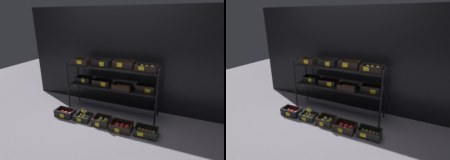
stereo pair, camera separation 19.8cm
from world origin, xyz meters
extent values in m
plane|color=slate|center=(0.00, 0.00, 0.00)|extent=(10.00, 10.00, 0.00)
cube|color=black|center=(0.00, 0.39, 1.01)|extent=(4.16, 0.12, 2.02)
cylinder|color=black|center=(-0.88, -0.19, 0.52)|extent=(0.03, 0.03, 1.03)
cylinder|color=black|center=(0.88, -0.19, 0.52)|extent=(0.03, 0.03, 1.03)
cylinder|color=black|center=(-0.88, 0.19, 0.52)|extent=(0.03, 0.03, 1.03)
cylinder|color=black|center=(0.88, 0.19, 0.52)|extent=(0.03, 0.03, 1.03)
cube|color=black|center=(0.00, 0.00, 0.53)|extent=(1.73, 0.35, 0.02)
cube|color=black|center=(0.00, 0.00, 0.92)|extent=(1.73, 0.35, 0.02)
cube|color=black|center=(-0.64, 0.03, 0.55)|extent=(0.33, 0.21, 0.01)
cube|color=black|center=(-0.64, -0.06, 0.60)|extent=(0.33, 0.02, 0.10)
cube|color=black|center=(-0.64, 0.13, 0.60)|extent=(0.33, 0.02, 0.10)
cube|color=black|center=(-0.79, 0.03, 0.60)|extent=(0.02, 0.18, 0.10)
cube|color=black|center=(-0.48, 0.03, 0.60)|extent=(0.02, 0.18, 0.10)
sphere|color=#85C535|center=(-0.69, 0.01, 0.59)|extent=(0.07, 0.07, 0.07)
sphere|color=#86C733|center=(-0.58, 0.01, 0.59)|extent=(0.07, 0.07, 0.07)
sphere|color=#8EC436|center=(-0.69, 0.06, 0.59)|extent=(0.07, 0.07, 0.07)
sphere|color=#83B543|center=(-0.58, 0.06, 0.59)|extent=(0.07, 0.07, 0.07)
cube|color=yellow|center=(-0.60, -0.07, 0.61)|extent=(0.07, 0.01, 0.07)
cube|color=black|center=(-0.22, 0.03, 0.55)|extent=(0.36, 0.22, 0.01)
cube|color=black|center=(-0.22, -0.08, 0.60)|extent=(0.36, 0.02, 0.09)
cube|color=black|center=(-0.22, 0.13, 0.60)|extent=(0.36, 0.02, 0.09)
cube|color=black|center=(-0.39, 0.03, 0.60)|extent=(0.02, 0.19, 0.09)
cube|color=black|center=(-0.05, 0.03, 0.60)|extent=(0.02, 0.19, 0.09)
sphere|color=#581D58|center=(-0.33, -0.01, 0.58)|extent=(0.05, 0.05, 0.05)
sphere|color=#632F4B|center=(-0.27, -0.01, 0.58)|extent=(0.05, 0.05, 0.05)
sphere|color=#6D2552|center=(-0.22, -0.01, 0.58)|extent=(0.05, 0.05, 0.05)
sphere|color=#5D2647|center=(-0.16, -0.01, 0.58)|extent=(0.05, 0.05, 0.05)
sphere|color=#691E52|center=(-0.11, -0.01, 0.58)|extent=(0.05, 0.05, 0.05)
sphere|color=#5B2354|center=(-0.33, 0.06, 0.58)|extent=(0.05, 0.05, 0.05)
sphere|color=#5C1F4C|center=(-0.27, 0.06, 0.58)|extent=(0.05, 0.05, 0.05)
sphere|color=#561A5C|center=(-0.22, 0.06, 0.58)|extent=(0.05, 0.05, 0.05)
sphere|color=#691A55|center=(-0.16, 0.06, 0.58)|extent=(0.05, 0.05, 0.05)
sphere|color=#5A2F5D|center=(-0.11, 0.06, 0.58)|extent=(0.05, 0.05, 0.05)
cube|color=yellow|center=(-0.15, -0.09, 0.60)|extent=(0.09, 0.01, 0.08)
cube|color=black|center=(0.22, -0.04, 0.55)|extent=(0.35, 0.23, 0.01)
cube|color=black|center=(0.22, -0.14, 0.60)|extent=(0.35, 0.02, 0.09)
cube|color=black|center=(0.22, 0.07, 0.60)|extent=(0.35, 0.02, 0.09)
cube|color=black|center=(0.05, -0.04, 0.60)|extent=(0.02, 0.20, 0.09)
cube|color=black|center=(0.39, -0.04, 0.60)|extent=(0.02, 0.20, 0.09)
sphere|color=orange|center=(0.12, -0.08, 0.59)|extent=(0.06, 0.06, 0.06)
sphere|color=orange|center=(0.18, -0.08, 0.59)|extent=(0.06, 0.06, 0.06)
sphere|color=orange|center=(0.25, -0.07, 0.59)|extent=(0.06, 0.06, 0.06)
sphere|color=orange|center=(0.32, -0.07, 0.59)|extent=(0.06, 0.06, 0.06)
sphere|color=orange|center=(0.13, 0.00, 0.59)|extent=(0.06, 0.06, 0.06)
sphere|color=orange|center=(0.19, -0.01, 0.59)|extent=(0.06, 0.06, 0.06)
sphere|color=orange|center=(0.25, 0.00, 0.59)|extent=(0.06, 0.06, 0.06)
sphere|color=orange|center=(0.32, 0.00, 0.59)|extent=(0.06, 0.06, 0.06)
cube|color=black|center=(0.64, 0.06, 0.55)|extent=(0.33, 0.23, 0.01)
cube|color=black|center=(0.64, -0.05, 0.61)|extent=(0.33, 0.02, 0.10)
cube|color=black|center=(0.64, 0.16, 0.61)|extent=(0.33, 0.02, 0.10)
cube|color=black|center=(0.48, 0.06, 0.61)|extent=(0.02, 0.20, 0.10)
cube|color=black|center=(0.80, 0.06, 0.61)|extent=(0.02, 0.20, 0.10)
ellipsoid|color=brown|center=(0.55, 0.02, 0.59)|extent=(0.05, 0.05, 0.07)
ellipsoid|color=brown|center=(0.61, 0.02, 0.59)|extent=(0.05, 0.05, 0.07)
ellipsoid|color=brown|center=(0.68, 0.02, 0.59)|extent=(0.05, 0.05, 0.07)
ellipsoid|color=brown|center=(0.73, 0.02, 0.59)|extent=(0.05, 0.05, 0.07)
ellipsoid|color=brown|center=(0.55, 0.09, 0.59)|extent=(0.05, 0.05, 0.07)
ellipsoid|color=brown|center=(0.61, 0.09, 0.59)|extent=(0.05, 0.05, 0.07)
ellipsoid|color=brown|center=(0.67, 0.09, 0.59)|extent=(0.05, 0.05, 0.07)
ellipsoid|color=brown|center=(0.73, 0.09, 0.59)|extent=(0.05, 0.05, 0.07)
cube|color=yellow|center=(0.70, -0.06, 0.59)|extent=(0.10, 0.01, 0.07)
cube|color=black|center=(-0.63, -0.03, 0.94)|extent=(0.32, 0.24, 0.01)
cube|color=black|center=(-0.63, -0.14, 1.00)|extent=(0.32, 0.02, 0.11)
cube|color=black|center=(-0.63, 0.08, 1.00)|extent=(0.32, 0.02, 0.11)
cube|color=black|center=(-0.79, -0.03, 1.00)|extent=(0.02, 0.21, 0.11)
cube|color=black|center=(-0.48, -0.03, 1.00)|extent=(0.02, 0.21, 0.11)
sphere|color=#E4B259|center=(-0.68, -0.06, 0.98)|extent=(0.07, 0.07, 0.07)
sphere|color=#DDB051|center=(-0.58, -0.06, 0.98)|extent=(0.07, 0.07, 0.07)
sphere|color=gold|center=(-0.69, 0.00, 0.98)|extent=(0.07, 0.07, 0.07)
sphere|color=#CFB254|center=(-0.58, 0.01, 0.98)|extent=(0.07, 0.07, 0.07)
cube|color=yellow|center=(-0.61, -0.15, 1.01)|extent=(0.10, 0.01, 0.07)
cube|color=black|center=(-0.22, 0.03, 0.94)|extent=(0.34, 0.24, 0.01)
cube|color=black|center=(-0.22, -0.08, 1.00)|extent=(0.34, 0.02, 0.12)
cube|color=black|center=(-0.22, 0.14, 1.00)|extent=(0.34, 0.02, 0.12)
cube|color=black|center=(-0.38, 0.03, 1.00)|extent=(0.02, 0.21, 0.12)
cube|color=black|center=(-0.05, 0.03, 1.00)|extent=(0.02, 0.21, 0.12)
ellipsoid|color=yellow|center=(-0.30, -0.01, 0.98)|extent=(0.06, 0.06, 0.08)
ellipsoid|color=yellow|center=(-0.22, -0.01, 0.98)|extent=(0.06, 0.06, 0.08)
ellipsoid|color=yellow|center=(-0.13, -0.01, 0.98)|extent=(0.06, 0.06, 0.08)
ellipsoid|color=yellow|center=(-0.30, 0.07, 0.98)|extent=(0.06, 0.06, 0.08)
ellipsoid|color=yellow|center=(-0.21, 0.07, 0.98)|extent=(0.06, 0.06, 0.08)
ellipsoid|color=yellow|center=(-0.13, 0.07, 0.98)|extent=(0.06, 0.06, 0.08)
cube|color=yellow|center=(-0.17, -0.09, 1.00)|extent=(0.09, 0.01, 0.08)
cube|color=black|center=(0.22, 0.03, 0.94)|extent=(0.37, 0.22, 0.01)
cube|color=black|center=(0.22, -0.07, 1.01)|extent=(0.37, 0.02, 0.12)
cube|color=black|center=(0.22, 0.13, 1.01)|extent=(0.37, 0.02, 0.12)
cube|color=black|center=(0.04, 0.03, 1.01)|extent=(0.02, 0.18, 0.12)
cube|color=black|center=(0.40, 0.03, 1.01)|extent=(0.02, 0.18, 0.12)
sphere|color=orange|center=(0.13, 0.00, 0.98)|extent=(0.07, 0.07, 0.07)
sphere|color=orange|center=(0.22, 0.00, 0.98)|extent=(0.07, 0.07, 0.07)
sphere|color=orange|center=(0.31, 0.01, 0.98)|extent=(0.07, 0.07, 0.07)
sphere|color=orange|center=(0.13, 0.06, 0.98)|extent=(0.07, 0.07, 0.07)
sphere|color=orange|center=(0.22, 0.05, 0.98)|extent=(0.07, 0.07, 0.07)
sphere|color=orange|center=(0.31, 0.06, 0.98)|extent=(0.07, 0.07, 0.07)
cube|color=yellow|center=(0.18, -0.08, 1.01)|extent=(0.10, 0.01, 0.08)
cube|color=black|center=(0.65, -0.02, 0.94)|extent=(0.37, 0.22, 0.01)
cube|color=black|center=(0.65, -0.12, 1.00)|extent=(0.37, 0.02, 0.11)
cube|color=black|center=(0.65, 0.08, 1.00)|extent=(0.37, 0.02, 0.11)
cube|color=black|center=(0.47, -0.02, 1.00)|extent=(0.02, 0.19, 0.11)
cube|color=black|center=(0.82, -0.02, 1.00)|extent=(0.02, 0.19, 0.11)
ellipsoid|color=#AAB850|center=(0.56, -0.05, 0.99)|extent=(0.07, 0.07, 0.09)
ellipsoid|color=#B7C04A|center=(0.64, -0.04, 0.99)|extent=(0.07, 0.07, 0.09)
ellipsoid|color=#BCB54B|center=(0.73, -0.05, 0.99)|extent=(0.07, 0.07, 0.09)
ellipsoid|color=tan|center=(0.56, 0.01, 0.99)|extent=(0.07, 0.07, 0.09)
ellipsoid|color=#AAC25E|center=(0.64, 0.01, 0.99)|extent=(0.07, 0.07, 0.09)
ellipsoid|color=#B9C360|center=(0.74, 0.01, 0.99)|extent=(0.07, 0.07, 0.09)
cube|color=yellow|center=(0.58, -0.13, 1.01)|extent=(0.10, 0.01, 0.07)
cylinder|color=brown|center=(-0.92, 0.09, 0.49)|extent=(0.02, 0.02, 0.02)
ellipsoid|color=yellow|center=(-0.94, 0.10, 0.42)|extent=(0.08, 0.03, 0.12)
ellipsoid|color=yellow|center=(-0.93, 0.09, 0.42)|extent=(0.05, 0.03, 0.12)
ellipsoid|color=yellow|center=(-0.91, 0.09, 0.42)|extent=(0.05, 0.03, 0.12)
ellipsoid|color=yellow|center=(-0.90, 0.09, 0.42)|extent=(0.09, 0.03, 0.11)
cube|color=black|center=(-0.77, -0.50, 0.01)|extent=(0.37, 0.22, 0.01)
cube|color=black|center=(-0.77, -0.60, 0.08)|extent=(0.37, 0.02, 0.13)
cube|color=black|center=(-0.77, -0.40, 0.08)|extent=(0.37, 0.02, 0.13)
cube|color=black|center=(-0.95, -0.50, 0.08)|extent=(0.02, 0.19, 0.13)
cube|color=black|center=(-0.60, -0.50, 0.08)|extent=(0.02, 0.19, 0.13)
sphere|color=red|center=(-0.86, -0.53, 0.05)|extent=(0.07, 0.07, 0.07)
sphere|color=red|center=(-0.77, -0.52, 0.05)|extent=(0.07, 0.07, 0.07)
sphere|color=red|center=(-0.68, -0.53, 0.05)|extent=(0.07, 0.07, 0.07)
sphere|color=red|center=(-0.87, -0.47, 0.05)|extent=(0.07, 0.07, 0.07)
sphere|color=red|center=(-0.77, -0.47, 0.05)|extent=(0.07, 0.07, 0.07)
sphere|color=red|center=(-0.68, -0.47, 0.05)|extent=(0.07, 0.07, 0.07)
cube|color=yellow|center=(-0.77, -0.61, 0.06)|extent=(0.09, 0.01, 0.07)
cube|color=black|center=(-0.38, -0.47, 0.01)|extent=(0.30, 0.24, 0.01)
cube|color=black|center=(-0.38, -0.59, 0.06)|extent=(0.30, 0.02, 0.10)
cube|color=black|center=(-0.38, -0.36, 0.06)|extent=(0.30, 0.02, 0.10)
cube|color=black|center=(-0.52, -0.47, 0.06)|extent=(0.02, 0.21, 0.10)
cube|color=black|center=(-0.24, -0.47, 0.06)|extent=(0.02, 0.21, 0.10)
ellipsoid|color=brown|center=(-0.45, -0.51, 0.05)|extent=(0.05, 0.05, 0.07)
ellipsoid|color=brown|center=(-0.38, -0.51, 0.05)|extent=(0.05, 0.05, 0.07)
ellipsoid|color=brown|center=(-0.31, -0.51, 0.05)|extent=(0.05, 0.05, 0.07)
ellipsoid|color=brown|center=(-0.45, -0.44, 0.05)|extent=(0.05, 0.05, 0.07)
ellipsoid|color=brown|center=(-0.38, -0.43, 0.05)|extent=(0.05, 0.05, 0.07)
ellipsoid|color=brown|center=(-0.31, -0.43, 0.05)|extent=(0.05, 0.05, 0.07)
cube|color=yellow|center=(-0.41, -0.60, 0.05)|extent=(0.08, 0.00, 0.06)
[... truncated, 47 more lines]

